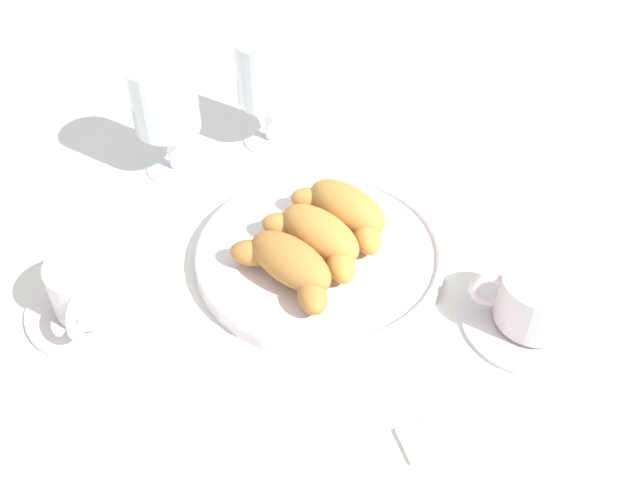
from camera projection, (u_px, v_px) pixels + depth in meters
The scene contains 10 objects.
ground_plane at pixel (327, 274), 0.76m from camera, with size 2.20×2.20×0.00m, color silver.
pastry_plate at pixel (320, 254), 0.77m from camera, with size 0.26×0.26×0.02m.
croissant_large at pixel (345, 210), 0.78m from camera, with size 0.12×0.11×0.04m.
croissant_small at pixel (318, 236), 0.75m from camera, with size 0.12×0.11×0.04m.
croissant_extra at pixel (288, 264), 0.72m from camera, with size 0.12×0.10×0.04m.
coffee_cup_near at pixel (91, 291), 0.71m from camera, with size 0.14×0.14×0.06m.
coffee_cup_far at pixel (535, 305), 0.69m from camera, with size 0.14×0.14×0.06m.
juice_glass_left at pixel (164, 102), 0.83m from camera, with size 0.08×0.08×0.14m.
juice_glass_right at pixel (267, 75), 0.87m from camera, with size 0.08×0.08×0.14m.
sugar_packet at pixel (430, 437), 0.61m from camera, with size 0.05×0.03×0.01m, color white.
Camera 1 is at (-0.12, 0.52, 0.54)m, focal length 41.12 mm.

